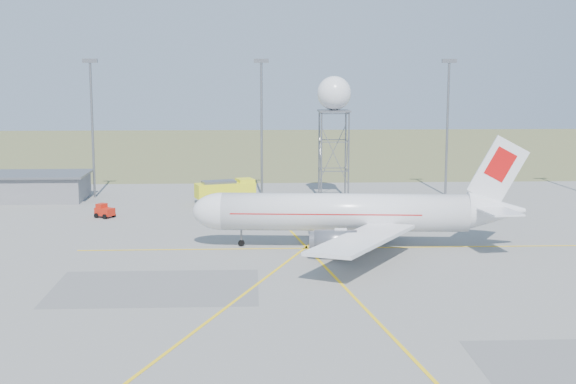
{
  "coord_description": "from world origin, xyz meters",
  "views": [
    {
      "loc": [
        -11.5,
        -53.54,
        18.91
      ],
      "look_at": [
        -7.24,
        40.0,
        4.59
      ],
      "focal_mm": 50.0,
      "sensor_mm": 36.0,
      "label": 1
    }
  ],
  "objects_px": {
    "baggage_tug": "(105,212)",
    "fire_truck": "(227,192)",
    "airliner_main": "(350,213)",
    "radar_tower": "(334,130)"
  },
  "relations": [
    {
      "from": "baggage_tug",
      "to": "fire_truck",
      "type": "bearing_deg",
      "value": 69.38
    },
    {
      "from": "airliner_main",
      "to": "radar_tower",
      "type": "height_order",
      "value": "radar_tower"
    },
    {
      "from": "radar_tower",
      "to": "airliner_main",
      "type": "bearing_deg",
      "value": -92.8
    },
    {
      "from": "airliner_main",
      "to": "baggage_tug",
      "type": "height_order",
      "value": "airliner_main"
    },
    {
      "from": "fire_truck",
      "to": "baggage_tug",
      "type": "xyz_separation_m",
      "value": [
        -15.43,
        -10.9,
        -0.94
      ]
    },
    {
      "from": "radar_tower",
      "to": "fire_truck",
      "type": "bearing_deg",
      "value": -167.05
    },
    {
      "from": "airliner_main",
      "to": "radar_tower",
      "type": "bearing_deg",
      "value": -87.75
    },
    {
      "from": "fire_truck",
      "to": "baggage_tug",
      "type": "distance_m",
      "value": 18.92
    },
    {
      "from": "radar_tower",
      "to": "fire_truck",
      "type": "xyz_separation_m",
      "value": [
        -15.69,
        -3.61,
        -8.48
      ]
    },
    {
      "from": "airliner_main",
      "to": "fire_truck",
      "type": "relative_size",
      "value": 4.02
    }
  ]
}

